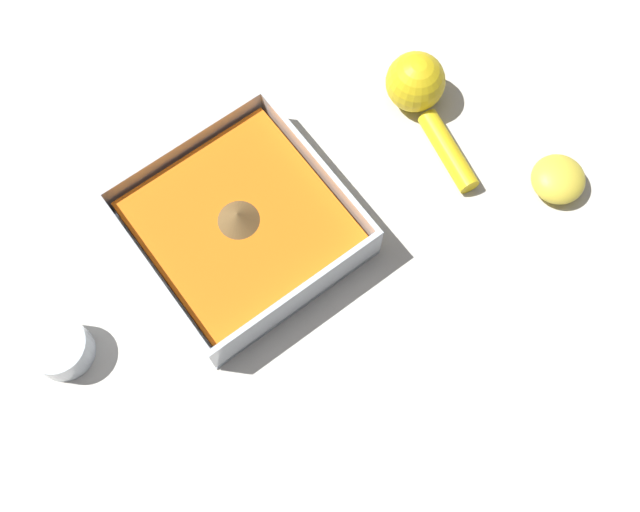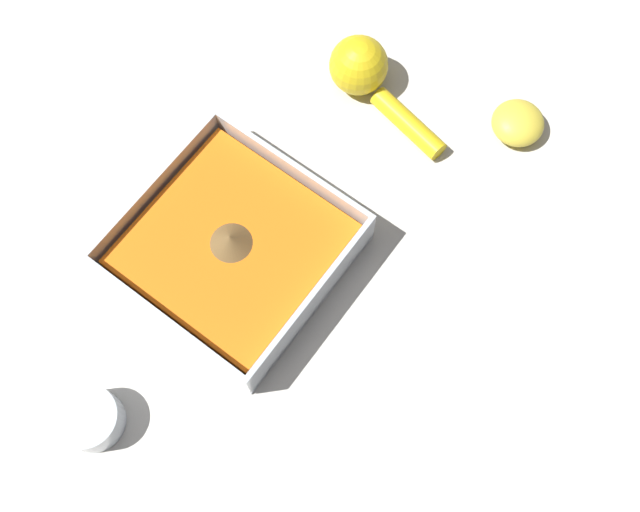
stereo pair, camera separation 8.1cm
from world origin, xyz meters
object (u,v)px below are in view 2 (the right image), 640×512
object	(u,v)px
spice_bowl	(91,419)
lemon_half	(518,123)
square_dish	(233,249)
lemon_squeezer	(366,74)

from	to	relation	value
spice_bowl	lemon_half	size ratio (longest dim) A/B	1.04
square_dish	lemon_squeezer	size ratio (longest dim) A/B	1.27
lemon_squeezer	lemon_half	bearing A→B (deg)	-149.78
lemon_half	spice_bowl	bearing A→B (deg)	-16.95
square_dish	lemon_half	size ratio (longest dim) A/B	3.57
square_dish	lemon_squeezer	bearing A→B (deg)	-177.70
square_dish	spice_bowl	xyz separation A→B (m)	(0.23, -0.00, -0.01)
square_dish	lemon_squeezer	world-z (taller)	lemon_squeezer
lemon_squeezer	spice_bowl	bearing A→B (deg)	102.55
square_dish	spice_bowl	size ratio (longest dim) A/B	3.45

